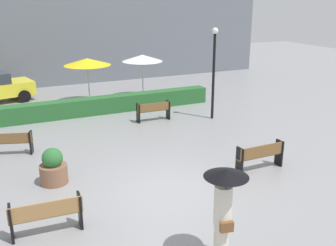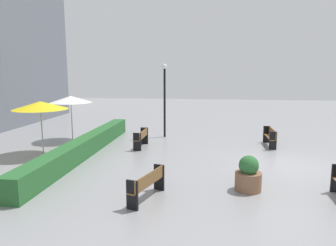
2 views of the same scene
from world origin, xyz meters
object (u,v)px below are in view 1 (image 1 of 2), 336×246
at_px(bench_near_right, 261,155).
at_px(lamp_post, 214,64).
at_px(bench_back_row, 154,110).
at_px(bench_far_left, 7,141).
at_px(pedestrian_with_umbrella, 224,202).
at_px(planter_pot, 53,168).
at_px(bench_near_left, 46,214).
at_px(patio_umbrella_white, 142,58).
at_px(patio_umbrella_yellow, 87,62).

relative_size(bench_near_right, lamp_post, 0.42).
xyz_separation_m(bench_back_row, bench_far_left, (-6.20, -1.52, -0.01)).
xyz_separation_m(bench_back_row, pedestrian_with_umbrella, (-2.45, -9.58, 0.81)).
height_order(pedestrian_with_umbrella, planter_pot, pedestrian_with_umbrella).
relative_size(bench_near_left, bench_far_left, 0.99).
relative_size(planter_pot, patio_umbrella_white, 0.46).
relative_size(bench_near_left, lamp_post, 0.41).
xyz_separation_m(pedestrian_with_umbrella, patio_umbrella_white, (3.51, 13.60, 0.89)).
height_order(bench_back_row, lamp_post, lamp_post).
bearing_deg(patio_umbrella_yellow, bench_near_right, -73.94).
height_order(lamp_post, patio_umbrella_white, lamp_post).
bearing_deg(bench_near_right, patio_umbrella_yellow, 106.06).
relative_size(bench_near_left, planter_pot, 1.52).
bearing_deg(pedestrian_with_umbrella, bench_far_left, 114.93).
distance_m(pedestrian_with_umbrella, planter_pot, 5.82).
xyz_separation_m(bench_near_left, bench_near_right, (6.77, 0.86, -0.01)).
bearing_deg(patio_umbrella_yellow, patio_umbrella_white, -0.89).
bearing_deg(bench_back_row, lamp_post, -16.61).
bearing_deg(planter_pot, bench_near_left, -102.33).
distance_m(bench_back_row, lamp_post, 3.35).
xyz_separation_m(bench_near_left, planter_pot, (0.58, 2.67, -0.04)).
relative_size(bench_back_row, planter_pot, 1.41).
xyz_separation_m(planter_pot, patio_umbrella_yellow, (3.21, 8.54, 1.72)).
bearing_deg(lamp_post, bench_near_right, -105.30).
relative_size(patio_umbrella_yellow, patio_umbrella_white, 1.00).
bearing_deg(bench_near_right, bench_far_left, 146.81).
bearing_deg(pedestrian_with_umbrella, patio_umbrella_yellow, 87.69).
bearing_deg(bench_near_left, lamp_post, 37.57).
distance_m(bench_far_left, planter_pot, 3.14).
height_order(bench_near_right, planter_pot, planter_pot).
relative_size(lamp_post, patio_umbrella_white, 1.71).
height_order(bench_far_left, patio_umbrella_yellow, patio_umbrella_yellow).
xyz_separation_m(lamp_post, patio_umbrella_yellow, (-4.49, 4.84, -0.29)).
distance_m(bench_near_left, patio_umbrella_yellow, 11.94).
xyz_separation_m(pedestrian_with_umbrella, lamp_post, (5.04, 8.81, 1.17)).
bearing_deg(planter_pot, bench_far_left, 110.28).
bearing_deg(bench_back_row, patio_umbrella_white, 75.29).
bearing_deg(patio_umbrella_yellow, pedestrian_with_umbrella, -92.31).
bearing_deg(planter_pot, patio_umbrella_white, 54.03).
bearing_deg(pedestrian_with_umbrella, planter_pot, 117.47).
distance_m(bench_near_left, planter_pot, 2.73).
height_order(planter_pot, patio_umbrella_yellow, patio_umbrella_yellow).
height_order(bench_near_left, bench_back_row, bench_near_left).
height_order(bench_far_left, pedestrian_with_umbrella, pedestrian_with_umbrella).
height_order(lamp_post, patio_umbrella_yellow, lamp_post).
bearing_deg(bench_near_left, bench_far_left, 95.16).
distance_m(planter_pot, patio_umbrella_yellow, 9.28).
height_order(bench_near_left, planter_pot, planter_pot).
bearing_deg(planter_pot, bench_near_right, -16.30).
height_order(planter_pot, lamp_post, lamp_post).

